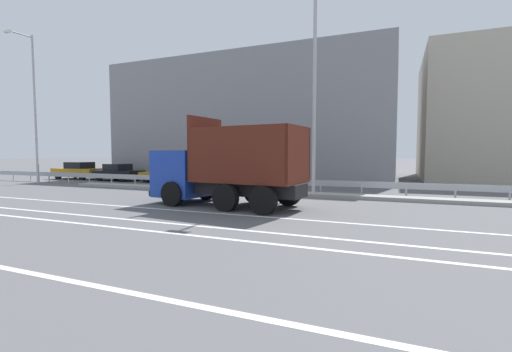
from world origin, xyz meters
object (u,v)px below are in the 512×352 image
object	(u,v)px
street_lamp_0	(34,104)
parked_car_0	(79,171)
median_road_sign	(231,171)
parked_car_3	(230,176)
parked_car_1	(119,172)
street_lamp_1	(314,85)
dump_truck	(213,175)
parked_car_2	(167,174)

from	to	relation	value
street_lamp_0	parked_car_0	world-z (taller)	street_lamp_0
median_road_sign	parked_car_3	xyz separation A→B (m)	(-2.11, 4.13, -0.59)
parked_car_1	parked_car_3	xyz separation A→B (m)	(10.19, 0.02, -0.04)
median_road_sign	parked_car_1	world-z (taller)	median_road_sign
parked_car_1	street_lamp_1	bearing A→B (deg)	78.25
parked_car_1	parked_car_3	size ratio (longest dim) A/B	0.80
median_road_sign	parked_car_3	bearing A→B (deg)	117.05
street_lamp_1	parked_car_3	size ratio (longest dim) A/B	2.07
street_lamp_1	parked_car_3	distance (m)	9.45
dump_truck	parked_car_1	bearing A→B (deg)	63.65
dump_truck	parked_car_3	world-z (taller)	dump_truck
street_lamp_0	parked_car_1	world-z (taller)	street_lamp_0
dump_truck	parked_car_1	distance (m)	16.19
parked_car_3	parked_car_1	bearing A→B (deg)	93.41
street_lamp_1	dump_truck	bearing A→B (deg)	-126.65
median_road_sign	parked_car_2	xyz separation A→B (m)	(-7.64, 4.27, -0.60)
dump_truck	street_lamp_1	size ratio (longest dim) A/B	0.66
parked_car_0	parked_car_2	distance (m)	9.30
dump_truck	median_road_sign	bearing A→B (deg)	23.12
street_lamp_0	parked_car_0	distance (m)	6.90
street_lamp_0	parked_car_0	xyz separation A→B (m)	(-1.08, 4.55, -5.07)
street_lamp_0	parked_car_0	bearing A→B (deg)	103.37
street_lamp_0	parked_car_3	bearing A→B (deg)	17.88
dump_truck	parked_car_1	xyz separation A→B (m)	(-13.70, 8.60, -0.57)
dump_truck	median_road_sign	xyz separation A→B (m)	(-1.40, 4.49, -0.03)
parked_car_1	parked_car_3	bearing A→B (deg)	92.01
street_lamp_1	parked_car_0	size ratio (longest dim) A/B	2.32
dump_truck	parked_car_2	distance (m)	12.61
dump_truck	street_lamp_1	xyz separation A→B (m)	(3.33, 4.47, 4.41)
street_lamp_0	parked_car_2	world-z (taller)	street_lamp_0
parked_car_3	median_road_sign	bearing A→B (deg)	-149.66
dump_truck	parked_car_0	size ratio (longest dim) A/B	1.52
street_lamp_0	street_lamp_1	bearing A→B (deg)	0.78
street_lamp_1	parked_car_2	world-z (taller)	street_lamp_1
median_road_sign	street_lamp_1	bearing A→B (deg)	-0.26
dump_truck	street_lamp_0	xyz separation A→B (m)	(-17.26, 4.19, 4.54)
parked_car_0	parked_car_3	bearing A→B (deg)	-93.23
street_lamp_0	parked_car_1	bearing A→B (deg)	51.13
parked_car_2	parked_car_3	world-z (taller)	parked_car_3
parked_car_3	street_lamp_1	bearing A→B (deg)	-117.98
street_lamp_1	parked_car_0	bearing A→B (deg)	168.84
dump_truck	street_lamp_1	bearing A→B (deg)	-30.89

